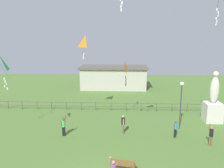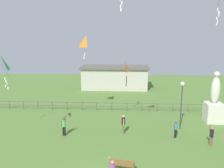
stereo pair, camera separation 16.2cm
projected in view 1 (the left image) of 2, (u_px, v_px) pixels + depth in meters
statue_monument at (213, 106)px, 22.64m from camera, size 1.66×1.66×5.12m
lamppost at (181, 95)px, 20.49m from camera, size 0.36×0.36×4.45m
park_bench at (123, 165)px, 14.29m from camera, size 1.55×0.68×0.85m
person_1 at (123, 123)px, 19.88m from camera, size 0.31×0.50×1.68m
person_2 at (211, 135)px, 17.59m from camera, size 0.50×0.29×1.85m
person_3 at (175, 128)px, 19.09m from camera, size 0.35×0.34×1.50m
person_5 at (64, 125)px, 19.38m from camera, size 0.49×0.33×1.89m
kite_2 at (0, 65)px, 19.01m from camera, size 1.04×0.90×2.96m
kite_4 at (85, 42)px, 23.43m from camera, size 1.04×0.94×2.35m
kite_5 at (124, 67)px, 23.65m from camera, size 0.65×1.05×2.63m
waterfront_railing at (112, 105)px, 26.16m from camera, size 36.01×0.06×0.95m
pavilion_building at (114, 77)px, 37.67m from camera, size 11.10×5.17×3.67m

